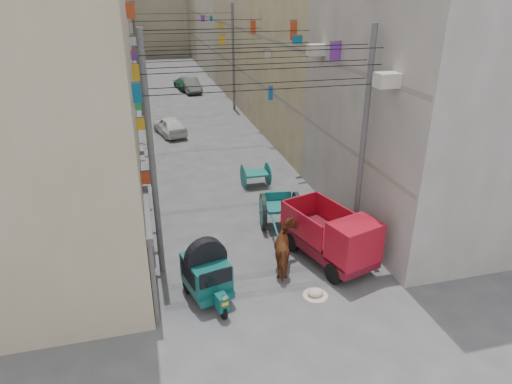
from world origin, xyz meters
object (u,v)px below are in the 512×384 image
object	(u,v)px
distant_car_white	(170,126)
distant_car_grey	(191,85)
distant_car_green	(185,83)
mini_truck	(336,241)
feed_sack	(315,292)
horse	(287,249)
second_cart	(256,174)
tonga_cart	(280,210)
auto_rickshaw	(207,272)

from	to	relation	value
distant_car_white	distant_car_grey	distance (m)	13.74
distant_car_green	mini_truck	bearing A→B (deg)	85.96
feed_sack	distant_car_white	bearing A→B (deg)	99.12
horse	distant_car_green	xyz separation A→B (m)	(0.10, 32.26, -0.23)
second_cart	distant_car_white	world-z (taller)	distant_car_white
mini_truck	feed_sack	world-z (taller)	mini_truck
tonga_cart	mini_truck	distance (m)	3.41
second_cart	feed_sack	xyz separation A→B (m)	(-0.36, -9.05, -0.49)
auto_rickshaw	distant_car_green	world-z (taller)	auto_rickshaw
tonga_cart	distant_car_grey	distance (m)	27.56
horse	mini_truck	bearing A→B (deg)	-171.87
distant_car_white	second_cart	bearing A→B (deg)	94.87
second_cart	distant_car_grey	bearing A→B (deg)	90.27
distant_car_grey	second_cart	bearing A→B (deg)	-94.89
mini_truck	horse	world-z (taller)	mini_truck
auto_rickshaw	horse	world-z (taller)	horse
feed_sack	distant_car_white	world-z (taller)	distant_car_white
horse	distant_car_white	world-z (taller)	horse
second_cart	tonga_cart	bearing A→B (deg)	-91.98
distant_car_white	tonga_cart	bearing A→B (deg)	88.87
auto_rickshaw	tonga_cart	xyz separation A→B (m)	(3.58, 3.91, -0.17)
distant_car_white	auto_rickshaw	bearing A→B (deg)	74.87
second_cart	distant_car_green	xyz separation A→B (m)	(-0.69, 24.85, -0.03)
tonga_cart	feed_sack	xyz separation A→B (m)	(-0.25, -4.70, -0.64)
tonga_cart	distant_car_white	bearing A→B (deg)	111.17
auto_rickshaw	distant_car_grey	world-z (taller)	auto_rickshaw
distant_car_grey	distant_car_green	xyz separation A→B (m)	(-0.34, 1.64, -0.06)
feed_sack	second_cart	bearing A→B (deg)	87.75
auto_rickshaw	tonga_cart	bearing A→B (deg)	33.54
mini_truck	distant_car_grey	world-z (taller)	mini_truck
tonga_cart	feed_sack	world-z (taller)	tonga_cart
distant_car_green	horse	bearing A→B (deg)	82.91
horse	distant_car_green	world-z (taller)	horse
second_cart	distant_car_green	size ratio (longest dim) A/B	0.32
tonga_cart	distant_car_grey	bearing A→B (deg)	98.64
distant_car_white	distant_car_green	world-z (taller)	distant_car_white
second_cart	feed_sack	size ratio (longest dim) A/B	2.64
horse	distant_car_white	xyz separation A→B (m)	(-2.59, 17.22, -0.21)
distant_car_grey	horse	bearing A→B (deg)	-96.58
auto_rickshaw	distant_car_white	distance (m)	18.07
tonga_cart	distant_car_white	world-z (taller)	tonga_cart
second_cart	distant_car_green	world-z (taller)	distant_car_green
auto_rickshaw	distant_car_grey	size ratio (longest dim) A/B	0.59
auto_rickshaw	mini_truck	world-z (taller)	mini_truck
auto_rickshaw	distant_car_white	size ratio (longest dim) A/B	0.65
mini_truck	auto_rickshaw	bearing A→B (deg)	171.53
mini_truck	distant_car_green	world-z (taller)	mini_truck
auto_rickshaw	horse	distance (m)	3.02
tonga_cart	mini_truck	bearing A→B (deg)	-64.03
horse	distant_car_grey	world-z (taller)	horse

